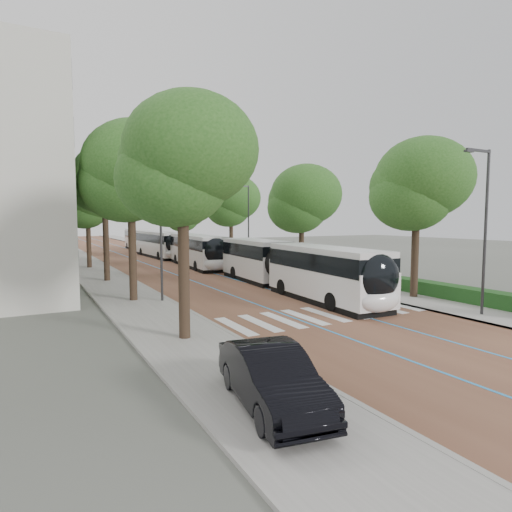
# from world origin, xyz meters

# --- Properties ---
(ground) EXTENTS (160.00, 160.00, 0.00)m
(ground) POSITION_xyz_m (0.00, 0.00, 0.00)
(ground) COLOR #51544C
(ground) RESTS_ON ground
(road) EXTENTS (11.00, 140.00, 0.02)m
(road) POSITION_xyz_m (0.00, 40.00, 0.01)
(road) COLOR brown
(road) RESTS_ON ground
(sidewalk_left) EXTENTS (4.00, 140.00, 0.12)m
(sidewalk_left) POSITION_xyz_m (-7.50, 40.00, 0.06)
(sidewalk_left) COLOR gray
(sidewalk_left) RESTS_ON ground
(sidewalk_right) EXTENTS (4.00, 140.00, 0.12)m
(sidewalk_right) POSITION_xyz_m (7.50, 40.00, 0.06)
(sidewalk_right) COLOR gray
(sidewalk_right) RESTS_ON ground
(kerb_left) EXTENTS (0.20, 140.00, 0.14)m
(kerb_left) POSITION_xyz_m (-5.60, 40.00, 0.06)
(kerb_left) COLOR gray
(kerb_left) RESTS_ON ground
(kerb_right) EXTENTS (0.20, 140.00, 0.14)m
(kerb_right) POSITION_xyz_m (5.60, 40.00, 0.06)
(kerb_right) COLOR gray
(kerb_right) RESTS_ON ground
(zebra_crossing) EXTENTS (10.55, 3.60, 0.01)m
(zebra_crossing) POSITION_xyz_m (0.20, 1.00, 0.03)
(zebra_crossing) COLOR silver
(zebra_crossing) RESTS_ON ground
(lane_line_left) EXTENTS (0.12, 126.00, 0.01)m
(lane_line_left) POSITION_xyz_m (-1.60, 40.00, 0.02)
(lane_line_left) COLOR #2A8DD6
(lane_line_left) RESTS_ON road
(lane_line_right) EXTENTS (0.12, 126.00, 0.01)m
(lane_line_right) POSITION_xyz_m (1.60, 40.00, 0.02)
(lane_line_right) COLOR #2A8DD6
(lane_line_right) RESTS_ON road
(hedge) EXTENTS (1.20, 14.00, 0.80)m
(hedge) POSITION_xyz_m (9.10, 0.00, 0.52)
(hedge) COLOR #1C4919
(hedge) RESTS_ON sidewalk_right
(streetlight_near) EXTENTS (1.82, 0.20, 8.00)m
(streetlight_near) POSITION_xyz_m (6.62, -3.00, 4.82)
(streetlight_near) COLOR #2D2D30
(streetlight_near) RESTS_ON sidewalk_right
(streetlight_far) EXTENTS (1.82, 0.20, 8.00)m
(streetlight_far) POSITION_xyz_m (6.62, 22.00, 4.82)
(streetlight_far) COLOR #2D2D30
(streetlight_far) RESTS_ON sidewalk_right
(lamp_post_left) EXTENTS (0.14, 0.14, 8.00)m
(lamp_post_left) POSITION_xyz_m (-6.10, 8.00, 4.12)
(lamp_post_left) COLOR #2D2D30
(lamp_post_left) RESTS_ON sidewalk_left
(trees_left) EXTENTS (6.43, 60.81, 9.82)m
(trees_left) POSITION_xyz_m (-7.50, 27.42, 6.83)
(trees_left) COLOR black
(trees_left) RESTS_ON ground
(trees_right) EXTENTS (6.02, 47.81, 9.12)m
(trees_right) POSITION_xyz_m (7.70, 22.58, 6.22)
(trees_right) COLOR black
(trees_right) RESTS_ON ground
(lead_bus) EXTENTS (3.54, 18.51, 3.20)m
(lead_bus) POSITION_xyz_m (2.50, 7.51, 1.63)
(lead_bus) COLOR black
(lead_bus) RESTS_ON ground
(bus_queued_0) EXTENTS (3.32, 12.53, 3.20)m
(bus_queued_0) POSITION_xyz_m (2.17, 23.94, 1.62)
(bus_queued_0) COLOR white
(bus_queued_0) RESTS_ON ground
(bus_queued_1) EXTENTS (2.95, 12.48, 3.20)m
(bus_queued_1) POSITION_xyz_m (1.88, 36.55, 1.62)
(bus_queued_1) COLOR white
(bus_queued_1) RESTS_ON ground
(bus_queued_2) EXTENTS (3.24, 12.52, 3.20)m
(bus_queued_2) POSITION_xyz_m (2.49, 49.97, 1.62)
(bus_queued_2) COLOR white
(bus_queued_2) RESTS_ON ground
(parked_car) EXTENTS (2.36, 4.83, 1.52)m
(parked_car) POSITION_xyz_m (-7.66, -7.04, 0.88)
(parked_car) COLOR black
(parked_car) RESTS_ON sidewalk_left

